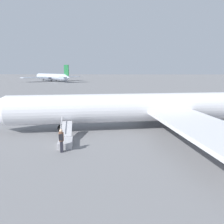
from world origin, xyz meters
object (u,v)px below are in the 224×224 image
airplane_taxiing_distant (51,77)px  boarding_stairs (66,140)px  airplane_main (162,107)px  passenger (61,139)px

airplane_taxiing_distant → boarding_stairs: bearing=156.9°
boarding_stairs → airplane_taxiing_distant: bearing=7.9°
airplane_taxiing_distant → boarding_stairs: size_ratio=8.23×
airplane_taxiing_distant → boarding_stairs: airplane_taxiing_distant is taller
airplane_main → boarding_stairs: airplane_main is taller
passenger → airplane_main: bearing=-59.6°
airplane_main → boarding_stairs: size_ratio=8.41×
airplane_taxiing_distant → passenger: (-34.06, 102.60, -1.50)m
airplane_main → airplane_taxiing_distant: 104.30m
airplane_main → airplane_taxiing_distant: (42.49, -95.26, 0.28)m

